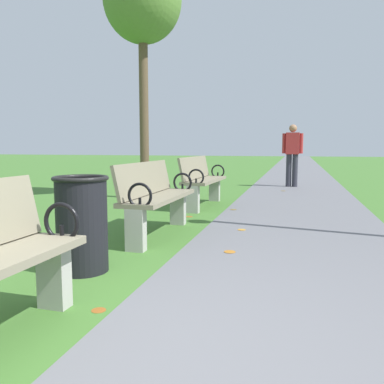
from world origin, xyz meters
name	(u,v)px	position (x,y,z in m)	size (l,w,h in m)	color
ground_plane	(61,360)	(0.00, 0.00, 0.00)	(80.00, 80.00, 0.00)	#42722D
paved_walkway	(297,168)	(1.17, 18.00, 0.01)	(2.35, 44.00, 0.02)	slate
park_bench_2	(156,196)	(-0.50, 2.84, 0.49)	(0.49, 1.61, 0.90)	gray
park_bench_3	(202,180)	(-0.50, 5.31, 0.49)	(0.54, 1.62, 0.90)	gray
tree_2	(142,2)	(-1.89, 6.03, 3.90)	(1.55, 1.55, 4.81)	brown
pedestrian_walking	(292,152)	(1.03, 9.12, 0.93)	(0.53, 0.23, 1.62)	#2D2D38
trash_bin	(82,224)	(-0.65, 1.36, 0.42)	(0.48, 0.48, 0.84)	black
scattered_leaves	(182,231)	(-0.24, 3.10, 0.01)	(3.82, 9.71, 0.02)	brown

